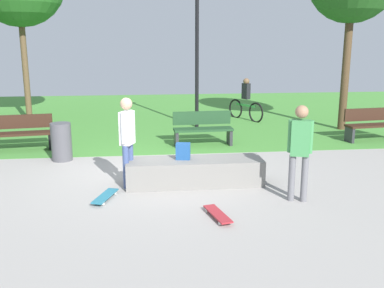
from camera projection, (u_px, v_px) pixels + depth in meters
name	position (u px, v px, depth m)	size (l,w,h in m)	color
ground_plane	(146.00, 173.00, 9.60)	(28.00, 28.00, 0.00)	#9E9993
grass_lawn	(144.00, 114.00, 17.09)	(26.60, 12.50, 0.01)	#478C38
concrete_ledge	(195.00, 172.00, 8.80)	(2.70, 0.75, 0.51)	gray
backpack_on_ledge	(183.00, 151.00, 8.73)	(0.28, 0.20, 0.32)	#1E4C8C
skater_performing_trick	(300.00, 146.00, 7.71)	(0.41, 0.29, 1.73)	slate
skater_watching	(127.00, 135.00, 8.48)	(0.31, 0.41, 1.75)	#3F5184
skateboard_by_ledge	(218.00, 214.00, 7.16)	(0.38, 0.82, 0.08)	#A5262D
skateboard_spare	(105.00, 196.00, 7.98)	(0.44, 0.82, 0.08)	teal
park_bench_far_left	(203.00, 128.00, 12.03)	(1.62, 0.54, 0.91)	#1E4223
park_bench_near_path	(21.00, 132.00, 11.48)	(1.65, 0.67, 0.91)	#331E14
park_bench_center_lawn	(372.00, 124.00, 12.59)	(1.64, 0.65, 0.91)	#331E14
lamp_post	(197.00, 40.00, 14.02)	(0.28, 0.28, 4.67)	black
trash_bin	(61.00, 142.00, 10.50)	(0.48, 0.48, 0.90)	#4C4C51
cyclist_on_bicycle	(246.00, 102.00, 15.81)	(0.91, 1.63, 1.52)	black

